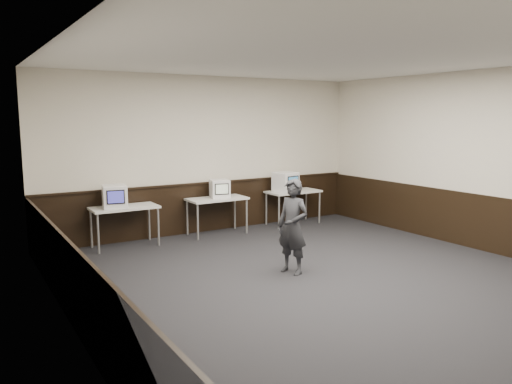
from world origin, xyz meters
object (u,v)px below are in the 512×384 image
desk_right (293,194)px  person (293,227)px  emac_right (286,182)px  desk_center (217,201)px  emac_left (115,196)px  desk_left (124,210)px  emac_center (220,189)px

desk_right → person: size_ratio=0.83×
emac_right → person: 3.40m
desk_center → emac_right: (1.66, -0.04, 0.29)m
desk_right → emac_right: 0.38m
desk_center → emac_left: 2.10m
person → desk_center: bearing=158.3°
emac_left → emac_right: bearing=10.7°
desk_left → emac_left: emac_left is taller
emac_left → emac_center: emac_left is taller
emac_left → person: size_ratio=0.35×
emac_center → desk_right: bearing=15.2°
emac_left → desk_center: bearing=11.8°
desk_center → person: person is taller
desk_right → emac_center: (-1.84, -0.01, 0.26)m
person → desk_left: bearing=-167.3°
desk_left → emac_center: bearing=-0.2°
person → emac_left: bearing=-164.4°
person → emac_center: bearing=157.1°
desk_center → emac_center: 0.26m
desk_center → emac_right: size_ratio=2.28×
desk_right → desk_left: bearing=180.0°
desk_center → person: bearing=-93.8°
emac_center → person: person is taller
emac_center → person: bearing=-80.0°
emac_center → emac_right: 1.60m
desk_right → emac_center: emac_center is taller
emac_center → emac_right: (1.60, -0.03, 0.03)m
desk_right → person: person is taller
emac_left → emac_right: (3.74, -0.00, 0.01)m
desk_right → emac_center: size_ratio=2.55×
desk_right → emac_center: bearing=-179.7°
person → desk_right: bearing=126.1°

